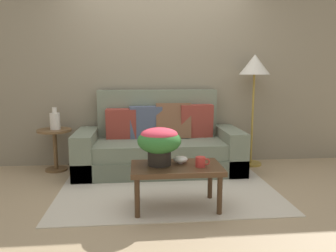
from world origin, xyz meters
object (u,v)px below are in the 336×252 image
Objects in this scene: coffee_table at (176,171)px; side_table at (55,142)px; snack_bowl at (180,159)px; table_vase at (55,121)px; couch at (159,146)px; coffee_mug at (201,162)px; potted_plant at (159,141)px; floor_lamp at (254,71)px.

coffee_table is 2.01m from side_table.
table_vase reaches higher than snack_bowl.
snack_bowl is (0.12, -1.17, 0.13)m from couch.
table_vase is at bearing 139.37° from coffee_mug.
couch reaches higher than coffee_table.
potted_plant reaches higher than coffee_table.
couch is 1.39× the size of floor_lamp.
couch is 1.35m from coffee_mug.
floor_lamp is at bearing 0.47° from side_table.
coffee_table is 2.07× the size of potted_plant.
side_table is 1.92× the size of table_vase.
floor_lamp is at bearing 6.37° from couch.
floor_lamp reaches higher than coffee_table.
side_table reaches higher than coffee_mug.
side_table reaches higher than snack_bowl.
table_vase is (-1.44, 1.37, 0.31)m from coffee_table.
potted_plant is (-1.40, -1.36, -0.66)m from floor_lamp.
coffee_mug is 2.21m from table_vase.
couch is 1.39m from side_table.
coffee_table is at bearing -43.49° from table_vase.
couch reaches higher than side_table.
coffee_table is at bearing -86.51° from couch.
snack_bowl is at bearing 10.93° from potted_plant.
snack_bowl is at bearing 141.62° from coffee_mug.
coffee_table is 0.13m from snack_bowl.
side_table is (-1.38, 0.12, 0.06)m from couch.
couch is at bearing -4.99° from table_vase.
snack_bowl is (0.21, 0.04, -0.19)m from potted_plant.
snack_bowl is at bearing -83.92° from couch.
coffee_table is 0.33m from potted_plant.
potted_plant is (1.30, -1.34, 0.27)m from side_table.
side_table is 3.89× the size of snack_bowl.
side_table is 2.21m from coffee_mug.
couch is 1.42m from table_vase.
coffee_table is at bearing -131.67° from floor_lamp.
table_vase is (-1.28, 1.33, 0.02)m from potted_plant.
coffee_mug is (0.30, -1.31, 0.14)m from couch.
floor_lamp is 3.71× the size of potted_plant.
table_vase is at bearing 175.01° from couch.
floor_lamp is at bearing 54.98° from coffee_mug.
coffee_table is at bearing -43.27° from side_table.
potted_plant is at bearing -93.94° from couch.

